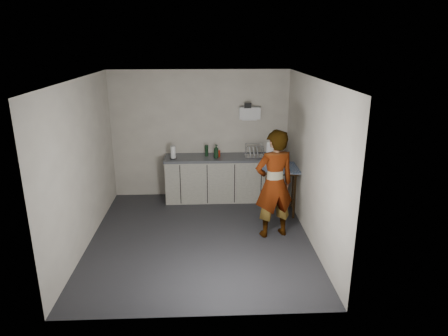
{
  "coord_description": "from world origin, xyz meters",
  "views": [
    {
      "loc": [
        0.12,
        -5.99,
        3.14
      ],
      "look_at": [
        0.42,
        0.45,
        1.07
      ],
      "focal_mm": 32.0,
      "sensor_mm": 36.0,
      "label": 1
    }
  ],
  "objects_px": {
    "kitchen_counter": "(220,179)",
    "soda_can": "(219,154)",
    "side_table": "(281,173)",
    "paper_towel": "(173,153)",
    "dish_rack": "(254,154)",
    "soap_bottle": "(216,151)",
    "dark_bottle": "(207,151)",
    "standing_man": "(274,184)",
    "bakery_box": "(276,161)"
  },
  "relations": [
    {
      "from": "side_table",
      "to": "paper_towel",
      "type": "xyz_separation_m",
      "value": [
        -2.03,
        0.6,
        0.24
      ]
    },
    {
      "from": "bakery_box",
      "to": "kitchen_counter",
      "type": "bearing_deg",
      "value": 136.1
    },
    {
      "from": "dark_bottle",
      "to": "dish_rack",
      "type": "bearing_deg",
      "value": -5.8
    },
    {
      "from": "side_table",
      "to": "dish_rack",
      "type": "distance_m",
      "value": 0.81
    },
    {
      "from": "soda_can",
      "to": "side_table",
      "type": "bearing_deg",
      "value": -31.77
    },
    {
      "from": "side_table",
      "to": "soda_can",
      "type": "xyz_separation_m",
      "value": [
        -1.13,
        0.7,
        0.19
      ]
    },
    {
      "from": "standing_man",
      "to": "dark_bottle",
      "type": "distance_m",
      "value": 2.02
    },
    {
      "from": "bakery_box",
      "to": "standing_man",
      "type": "bearing_deg",
      "value": -111.77
    },
    {
      "from": "soap_bottle",
      "to": "soda_can",
      "type": "xyz_separation_m",
      "value": [
        0.05,
        0.09,
        -0.07
      ]
    },
    {
      "from": "dark_bottle",
      "to": "dish_rack",
      "type": "relative_size",
      "value": 0.62
    },
    {
      "from": "soda_can",
      "to": "paper_towel",
      "type": "height_order",
      "value": "paper_towel"
    },
    {
      "from": "standing_man",
      "to": "dish_rack",
      "type": "distance_m",
      "value": 1.61
    },
    {
      "from": "kitchen_counter",
      "to": "dark_bottle",
      "type": "xyz_separation_m",
      "value": [
        -0.27,
        0.05,
        0.6
      ]
    },
    {
      "from": "paper_towel",
      "to": "dish_rack",
      "type": "distance_m",
      "value": 1.61
    },
    {
      "from": "standing_man",
      "to": "soda_can",
      "type": "relative_size",
      "value": 14.01
    },
    {
      "from": "side_table",
      "to": "dish_rack",
      "type": "relative_size",
      "value": 2.46
    },
    {
      "from": "kitchen_counter",
      "to": "dish_rack",
      "type": "relative_size",
      "value": 6.08
    },
    {
      "from": "side_table",
      "to": "soda_can",
      "type": "distance_m",
      "value": 1.35
    },
    {
      "from": "bakery_box",
      "to": "soap_bottle",
      "type": "bearing_deg",
      "value": 141.81
    },
    {
      "from": "standing_man",
      "to": "dish_rack",
      "type": "xyz_separation_m",
      "value": [
        -0.14,
        1.6,
        0.06
      ]
    },
    {
      "from": "soap_bottle",
      "to": "bakery_box",
      "type": "relative_size",
      "value": 0.63
    },
    {
      "from": "kitchen_counter",
      "to": "bakery_box",
      "type": "distance_m",
      "value": 1.35
    },
    {
      "from": "side_table",
      "to": "bakery_box",
      "type": "height_order",
      "value": "bakery_box"
    },
    {
      "from": "kitchen_counter",
      "to": "standing_man",
      "type": "relative_size",
      "value": 1.23
    },
    {
      "from": "side_table",
      "to": "standing_man",
      "type": "height_order",
      "value": "standing_man"
    },
    {
      "from": "soda_can",
      "to": "dark_bottle",
      "type": "relative_size",
      "value": 0.57
    },
    {
      "from": "dish_rack",
      "to": "bakery_box",
      "type": "distance_m",
      "value": 0.72
    },
    {
      "from": "dish_rack",
      "to": "soap_bottle",
      "type": "bearing_deg",
      "value": -176.77
    },
    {
      "from": "standing_man",
      "to": "soap_bottle",
      "type": "xyz_separation_m",
      "value": [
        -0.9,
        1.56,
        0.14
      ]
    },
    {
      "from": "dark_bottle",
      "to": "bakery_box",
      "type": "height_order",
      "value": "bakery_box"
    },
    {
      "from": "side_table",
      "to": "bakery_box",
      "type": "bearing_deg",
      "value": 168.84
    },
    {
      "from": "side_table",
      "to": "dish_rack",
      "type": "bearing_deg",
      "value": 132.13
    },
    {
      "from": "standing_man",
      "to": "soda_can",
      "type": "xyz_separation_m",
      "value": [
        -0.85,
        1.64,
        0.07
      ]
    },
    {
      "from": "paper_towel",
      "to": "dish_rack",
      "type": "height_order",
      "value": "dish_rack"
    },
    {
      "from": "standing_man",
      "to": "paper_towel",
      "type": "distance_m",
      "value": 2.34
    },
    {
      "from": "bakery_box",
      "to": "dish_rack",
      "type": "bearing_deg",
      "value": 108.29
    },
    {
      "from": "paper_towel",
      "to": "soap_bottle",
      "type": "bearing_deg",
      "value": 0.88
    },
    {
      "from": "kitchen_counter",
      "to": "standing_man",
      "type": "distance_m",
      "value": 1.9
    },
    {
      "from": "paper_towel",
      "to": "soda_can",
      "type": "bearing_deg",
      "value": 6.31
    },
    {
      "from": "kitchen_counter",
      "to": "paper_towel",
      "type": "height_order",
      "value": "paper_towel"
    },
    {
      "from": "soap_bottle",
      "to": "soda_can",
      "type": "height_order",
      "value": "soap_bottle"
    },
    {
      "from": "side_table",
      "to": "bakery_box",
      "type": "relative_size",
      "value": 2.11
    },
    {
      "from": "soda_can",
      "to": "paper_towel",
      "type": "relative_size",
      "value": 0.51
    },
    {
      "from": "kitchen_counter",
      "to": "soda_can",
      "type": "distance_m",
      "value": 0.55
    },
    {
      "from": "paper_towel",
      "to": "side_table",
      "type": "bearing_deg",
      "value": -16.53
    },
    {
      "from": "dark_bottle",
      "to": "paper_towel",
      "type": "distance_m",
      "value": 0.68
    },
    {
      "from": "soap_bottle",
      "to": "dark_bottle",
      "type": "distance_m",
      "value": 0.23
    },
    {
      "from": "side_table",
      "to": "soda_can",
      "type": "height_order",
      "value": "soda_can"
    },
    {
      "from": "dark_bottle",
      "to": "side_table",
      "type": "bearing_deg",
      "value": -28.82
    },
    {
      "from": "soap_bottle",
      "to": "dark_bottle",
      "type": "bearing_deg",
      "value": 143.44
    }
  ]
}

